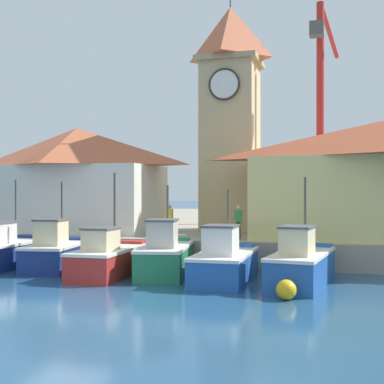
{
  "coord_description": "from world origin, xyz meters",
  "views": [
    {
      "loc": [
        8.6,
        -15.16,
        3.62
      ],
      "look_at": [
        0.96,
        10.87,
        3.5
      ],
      "focal_mm": 50.0,
      "sensor_mm": 36.0,
      "label": 1
    }
  ],
  "objects_px": {
    "fishing_boat_left_outer": "(57,252)",
    "port_crane_far": "(321,136)",
    "dock_worker_along_quay": "(238,222)",
    "dock_worker_near_tower": "(169,220)",
    "fishing_boat_left_inner": "(109,259)",
    "mooring_buoy": "(286,290)",
    "fishing_boat_mid_right": "(301,264)",
    "fishing_boat_far_left": "(7,251)",
    "fishing_boat_mid_left": "(165,256)",
    "fishing_boat_center": "(225,262)",
    "warehouse_left": "(77,178)",
    "clock_tower": "(230,112)"
  },
  "relations": [
    {
      "from": "fishing_boat_left_outer",
      "to": "port_crane_far",
      "type": "distance_m",
      "value": 22.95
    },
    {
      "from": "dock_worker_along_quay",
      "to": "dock_worker_near_tower",
      "type": "bearing_deg",
      "value": 172.48
    },
    {
      "from": "fishing_boat_left_inner",
      "to": "dock_worker_along_quay",
      "type": "relative_size",
      "value": 2.96
    },
    {
      "from": "mooring_buoy",
      "to": "dock_worker_near_tower",
      "type": "bearing_deg",
      "value": 129.74
    },
    {
      "from": "fishing_boat_mid_right",
      "to": "port_crane_far",
      "type": "height_order",
      "value": "port_crane_far"
    },
    {
      "from": "fishing_boat_left_inner",
      "to": "fishing_boat_far_left",
      "type": "bearing_deg",
      "value": 168.96
    },
    {
      "from": "fishing_boat_left_inner",
      "to": "fishing_boat_mid_left",
      "type": "xyz_separation_m",
      "value": [
        2.17,
        0.95,
        0.08
      ]
    },
    {
      "from": "fishing_boat_center",
      "to": "warehouse_left",
      "type": "xyz_separation_m",
      "value": [
        -10.38,
        7.14,
        3.52
      ]
    },
    {
      "from": "mooring_buoy",
      "to": "fishing_boat_left_outer",
      "type": "bearing_deg",
      "value": 160.52
    },
    {
      "from": "fishing_boat_mid_left",
      "to": "dock_worker_near_tower",
      "type": "distance_m",
      "value": 4.87
    },
    {
      "from": "warehouse_left",
      "to": "clock_tower",
      "type": "bearing_deg",
      "value": 20.06
    },
    {
      "from": "fishing_boat_left_inner",
      "to": "mooring_buoy",
      "type": "bearing_deg",
      "value": -19.82
    },
    {
      "from": "fishing_boat_left_outer",
      "to": "fishing_boat_center",
      "type": "bearing_deg",
      "value": -6.36
    },
    {
      "from": "fishing_boat_left_outer",
      "to": "port_crane_far",
      "type": "height_order",
      "value": "port_crane_far"
    },
    {
      "from": "port_crane_far",
      "to": "fishing_boat_mid_right",
      "type": "bearing_deg",
      "value": -89.25
    },
    {
      "from": "fishing_boat_left_outer",
      "to": "dock_worker_along_quay",
      "type": "height_order",
      "value": "fishing_boat_left_outer"
    },
    {
      "from": "fishing_boat_left_inner",
      "to": "dock_worker_along_quay",
      "type": "height_order",
      "value": "fishing_boat_left_inner"
    },
    {
      "from": "fishing_boat_left_inner",
      "to": "fishing_boat_center",
      "type": "relative_size",
      "value": 0.96
    },
    {
      "from": "clock_tower",
      "to": "port_crane_far",
      "type": "distance_m",
      "value": 10.92
    },
    {
      "from": "fishing_boat_mid_right",
      "to": "fishing_boat_center",
      "type": "bearing_deg",
      "value": -179.07
    },
    {
      "from": "fishing_boat_far_left",
      "to": "fishing_boat_center",
      "type": "xyz_separation_m",
      "value": [
        10.65,
        -0.98,
        0.01
      ]
    },
    {
      "from": "dock_worker_near_tower",
      "to": "fishing_boat_mid_left",
      "type": "bearing_deg",
      "value": -73.42
    },
    {
      "from": "fishing_boat_far_left",
      "to": "mooring_buoy",
      "type": "distance_m",
      "value": 13.93
    },
    {
      "from": "fishing_boat_mid_left",
      "to": "fishing_boat_far_left",
      "type": "bearing_deg",
      "value": 178.82
    },
    {
      "from": "fishing_boat_left_outer",
      "to": "fishing_boat_left_inner",
      "type": "height_order",
      "value": "fishing_boat_left_inner"
    },
    {
      "from": "fishing_boat_far_left",
      "to": "port_crane_far",
      "type": "bearing_deg",
      "value": 54.97
    },
    {
      "from": "port_crane_far",
      "to": "fishing_boat_left_outer",
      "type": "bearing_deg",
      "value": -119.18
    },
    {
      "from": "fishing_boat_left_inner",
      "to": "mooring_buoy",
      "type": "height_order",
      "value": "fishing_boat_left_inner"
    },
    {
      "from": "fishing_boat_center",
      "to": "port_crane_far",
      "type": "height_order",
      "value": "port_crane_far"
    },
    {
      "from": "dock_worker_along_quay",
      "to": "fishing_boat_far_left",
      "type": "bearing_deg",
      "value": -159.31
    },
    {
      "from": "fishing_boat_left_outer",
      "to": "fishing_boat_mid_right",
      "type": "height_order",
      "value": "fishing_boat_mid_right"
    },
    {
      "from": "dock_worker_near_tower",
      "to": "dock_worker_along_quay",
      "type": "distance_m",
      "value": 3.72
    },
    {
      "from": "dock_worker_near_tower",
      "to": "fishing_boat_far_left",
      "type": "bearing_deg",
      "value": -146.38
    },
    {
      "from": "fishing_boat_left_outer",
      "to": "fishing_boat_mid_right",
      "type": "xyz_separation_m",
      "value": [
        10.95,
        -0.84,
        0.01
      ]
    },
    {
      "from": "fishing_boat_far_left",
      "to": "mooring_buoy",
      "type": "relative_size",
      "value": 7.25
    },
    {
      "from": "fishing_boat_center",
      "to": "fishing_boat_left_inner",
      "type": "bearing_deg",
      "value": -178.42
    },
    {
      "from": "fishing_boat_left_inner",
      "to": "port_crane_far",
      "type": "bearing_deg",
      "value": 69.22
    },
    {
      "from": "dock_worker_along_quay",
      "to": "clock_tower",
      "type": "bearing_deg",
      "value": 106.27
    },
    {
      "from": "clock_tower",
      "to": "warehouse_left",
      "type": "bearing_deg",
      "value": -159.94
    },
    {
      "from": "fishing_boat_far_left",
      "to": "fishing_boat_mid_left",
      "type": "distance_m",
      "value": 7.88
    },
    {
      "from": "warehouse_left",
      "to": "dock_worker_along_quay",
      "type": "relative_size",
      "value": 5.99
    },
    {
      "from": "fishing_boat_mid_left",
      "to": "mooring_buoy",
      "type": "relative_size",
      "value": 7.61
    },
    {
      "from": "fishing_boat_far_left",
      "to": "fishing_boat_left_outer",
      "type": "height_order",
      "value": "fishing_boat_far_left"
    },
    {
      "from": "fishing_boat_far_left",
      "to": "fishing_boat_mid_right",
      "type": "xyz_separation_m",
      "value": [
        13.62,
        -0.93,
        0.04
      ]
    },
    {
      "from": "fishing_boat_mid_left",
      "to": "clock_tower",
      "type": "distance_m",
      "value": 11.98
    },
    {
      "from": "fishing_boat_left_outer",
      "to": "clock_tower",
      "type": "relative_size",
      "value": 0.3
    },
    {
      "from": "clock_tower",
      "to": "dock_worker_along_quay",
      "type": "height_order",
      "value": "clock_tower"
    },
    {
      "from": "clock_tower",
      "to": "dock_worker_along_quay",
      "type": "bearing_deg",
      "value": -73.73
    },
    {
      "from": "fishing_boat_left_outer",
      "to": "dock_worker_along_quay",
      "type": "bearing_deg",
      "value": 27.61
    },
    {
      "from": "dock_worker_near_tower",
      "to": "fishing_boat_left_inner",
      "type": "bearing_deg",
      "value": -98.64
    }
  ]
}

